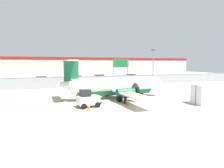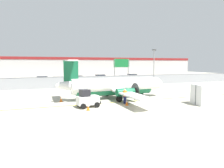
# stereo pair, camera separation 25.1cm
# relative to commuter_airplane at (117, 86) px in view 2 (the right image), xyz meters

# --- Properties ---
(ground_plane) EXTENTS (140.00, 140.00, 0.01)m
(ground_plane) POSITION_rel_commuter_airplane_xyz_m (0.22, -2.30, -1.60)
(ground_plane) COLOR #B2AD99
(perimeter_fence) EXTENTS (98.00, 0.10, 2.10)m
(perimeter_fence) POSITION_rel_commuter_airplane_xyz_m (0.22, 13.70, -0.49)
(perimeter_fence) COLOR gray
(perimeter_fence) RESTS_ON ground
(parking_lot_strip) EXTENTS (98.00, 17.00, 0.12)m
(parking_lot_strip) POSITION_rel_commuter_airplane_xyz_m (0.22, 25.20, -1.54)
(parking_lot_strip) COLOR #38383A
(parking_lot_strip) RESTS_ON ground
(background_building) EXTENTS (91.00, 8.10, 6.50)m
(background_building) POSITION_rel_commuter_airplane_xyz_m (0.22, 43.69, 1.66)
(background_building) COLOR #BCB7B2
(background_building) RESTS_ON ground
(commuter_airplane) EXTENTS (14.45, 16.02, 4.92)m
(commuter_airplane) POSITION_rel_commuter_airplane_xyz_m (0.00, 0.00, 0.00)
(commuter_airplane) COLOR white
(commuter_airplane) RESTS_ON ground
(baggage_tug) EXTENTS (2.48, 1.70, 1.88)m
(baggage_tug) POSITION_rel_commuter_airplane_xyz_m (-4.72, -3.79, -0.75)
(baggage_tug) COLOR silver
(baggage_tug) RESTS_ON ground
(ground_crew_worker) EXTENTS (0.46, 0.52, 1.70)m
(ground_crew_worker) POSITION_rel_commuter_airplane_xyz_m (-0.35, -3.42, -0.65)
(ground_crew_worker) COLOR #191E4C
(ground_crew_worker) RESTS_ON ground
(cargo_container) EXTENTS (2.67, 2.34, 2.20)m
(cargo_container) POSITION_rel_commuter_airplane_xyz_m (7.79, -6.88, -0.50)
(cargo_container) COLOR silver
(cargo_container) RESTS_ON ground
(traffic_cone_near_left) EXTENTS (0.36, 0.36, 0.64)m
(traffic_cone_near_left) POSITION_rel_commuter_airplane_xyz_m (-4.97, -5.10, -1.29)
(traffic_cone_near_left) COLOR orange
(traffic_cone_near_left) RESTS_ON ground
(traffic_cone_near_right) EXTENTS (0.36, 0.36, 0.64)m
(traffic_cone_near_right) POSITION_rel_commuter_airplane_xyz_m (-0.52, -4.31, -1.29)
(traffic_cone_near_right) COLOR orange
(traffic_cone_near_right) RESTS_ON ground
(traffic_cone_far_left) EXTENTS (0.36, 0.36, 0.64)m
(traffic_cone_far_left) POSITION_rel_commuter_airplane_xyz_m (-6.97, 0.27, -1.29)
(traffic_cone_far_left) COLOR orange
(traffic_cone_far_left) RESTS_ON ground
(parked_car_0) EXTENTS (4.30, 2.21, 1.58)m
(parked_car_0) POSITION_rel_commuter_airplane_xyz_m (-14.53, 19.35, -0.71)
(parked_car_0) COLOR slate
(parked_car_0) RESTS_ON parking_lot_strip
(parked_car_1) EXTENTS (4.34, 2.31, 1.58)m
(parked_car_1) POSITION_rel_commuter_airplane_xyz_m (-8.72, 23.16, -0.71)
(parked_car_1) COLOR silver
(parked_car_1) RESTS_ON parking_lot_strip
(parked_car_2) EXTENTS (4.23, 2.06, 1.58)m
(parked_car_2) POSITION_rel_commuter_airplane_xyz_m (-5.56, 20.75, -0.71)
(parked_car_2) COLOR red
(parked_car_2) RESTS_ON parking_lot_strip
(parked_car_3) EXTENTS (4.21, 2.03, 1.58)m
(parked_car_3) POSITION_rel_commuter_airplane_xyz_m (-0.74, 22.71, -0.71)
(parked_car_3) COLOR red
(parked_car_3) RESTS_ON parking_lot_strip
(parked_car_4) EXTENTS (4.29, 2.20, 1.58)m
(parked_car_4) POSITION_rel_commuter_airplane_xyz_m (5.66, 25.43, -0.71)
(parked_car_4) COLOR gray
(parked_car_4) RESTS_ON parking_lot_strip
(parked_car_5) EXTENTS (4.29, 2.19, 1.58)m
(parked_car_5) POSITION_rel_commuter_airplane_xyz_m (9.92, 20.21, -0.71)
(parked_car_5) COLOR black
(parked_car_5) RESTS_ON parking_lot_strip
(parked_car_6) EXTENTS (4.32, 2.26, 1.58)m
(parked_car_6) POSITION_rel_commuter_airplane_xyz_m (14.56, 25.04, -0.71)
(parked_car_6) COLOR black
(parked_car_6) RESTS_ON parking_lot_strip
(apron_light_pole) EXTENTS (0.70, 0.30, 7.27)m
(apron_light_pole) POSITION_rel_commuter_airplane_xyz_m (12.02, 10.42, 2.70)
(apron_light_pole) COLOR slate
(apron_light_pole) RESTS_ON ground
(highway_sign) EXTENTS (3.60, 0.14, 5.50)m
(highway_sign) POSITION_rel_commuter_airplane_xyz_m (7.54, 16.18, 2.54)
(highway_sign) COLOR slate
(highway_sign) RESTS_ON ground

